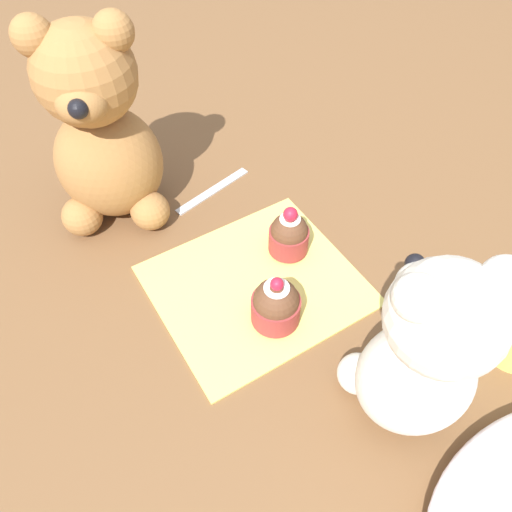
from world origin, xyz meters
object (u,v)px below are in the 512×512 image
Objects in this scene: teddy_bear_cream at (424,352)px; teddy_bear_tan at (101,133)px; cupcake_near_tan_bear at (289,235)px; teaspoon at (213,190)px; cupcake_near_cream_bear at (276,304)px.

teddy_bear_tan is at bearing -54.09° from teddy_bear_cream.
teddy_bear_cream is 0.24m from cupcake_near_tan_bear.
teddy_bear_cream is at bearing -101.42° from teaspoon.
teaspoon is (0.03, -0.15, -0.03)m from cupcake_near_tan_bear.
cupcake_near_tan_bear is 0.15m from teaspoon.
teddy_bear_cream is 0.39m from teaspoon.
teddy_bear_cream is 0.83× the size of teddy_bear_tan.
cupcake_near_cream_bear is at bearing -48.33° from teddy_bear_tan.
cupcake_near_cream_bear is 0.23m from teaspoon.
cupcake_near_cream_bear reaches higher than teaspoon.
teddy_bear_cream reaches higher than teaspoon.
teddy_bear_tan is 2.08× the size of teaspoon.
cupcake_near_cream_bear is at bearing -52.23° from teddy_bear_cream.
teaspoon is at bearing -70.28° from teddy_bear_cream.
teddy_bear_tan is at bearing -73.31° from cupcake_near_cream_bear.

